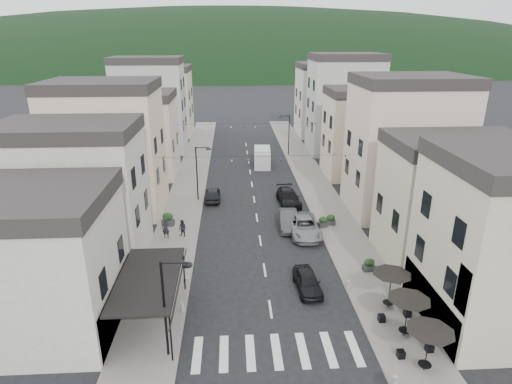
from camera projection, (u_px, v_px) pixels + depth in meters
ground at (281, 378)px, 22.45m from camera, size 700.00×700.00×0.00m
sidewalk_left at (190, 182)px, 52.01m from camera, size 4.00×76.00×0.12m
sidewalk_right at (312, 180)px, 52.82m from camera, size 4.00×76.00×0.12m
hill_backdrop at (234, 60)px, 303.53m from camera, size 640.00×360.00×70.00m
boutique_building at (8, 271)px, 24.92m from camera, size 12.00×8.00×8.00m
boutique_awning at (152, 280)px, 25.67m from camera, size 3.77×7.50×3.28m
buildings_row_left at (137, 124)px, 54.93m from camera, size 10.20×54.16×14.00m
buildings_row_right at (361, 122)px, 55.34m from camera, size 10.20×54.16×14.50m
cafe_terrace at (408, 303)px, 24.68m from camera, size 2.50×8.10×2.53m
streetlamp_left_near at (169, 300)px, 22.74m from camera, size 1.70×0.56×6.00m
streetlamp_left_far at (199, 168)px, 45.22m from camera, size 1.70×0.56×6.00m
streetlamp_right_far at (287, 131)px, 62.71m from camera, size 1.70×0.56×6.00m
bollards at (271, 308)px, 27.46m from camera, size 11.66×10.26×0.60m
bunting_near at (256, 160)px, 41.11m from camera, size 19.00×0.28×0.62m
bunting_far at (249, 126)px, 56.10m from camera, size 19.00×0.28×0.62m
parked_car_a at (307, 281)px, 29.99m from camera, size 1.85×4.04×1.34m
parked_car_b at (288, 220)px, 39.75m from camera, size 1.88×4.69×1.51m
parked_car_c at (304, 226)px, 38.38m from camera, size 2.63×5.65×1.57m
parked_car_d at (289, 198)px, 45.28m from camera, size 2.45×5.25×1.48m
parked_car_e at (213, 194)px, 46.38m from camera, size 1.76×4.18×1.41m
delivery_van at (262, 157)px, 58.56m from camera, size 2.43×5.51×2.59m
pedestrian_a at (166, 228)px, 37.39m from camera, size 0.73×0.55×1.80m
pedestrian_b at (183, 228)px, 37.70m from camera, size 0.95×0.89×1.55m
planter_la at (158, 285)px, 29.60m from camera, size 1.06×0.72×1.09m
planter_lb at (168, 219)px, 39.99m from camera, size 1.19×0.77×1.25m
planter_ra at (369, 265)px, 32.29m from camera, size 0.94×0.57×1.01m
planter_rb at (323, 222)px, 39.66m from camera, size 1.04×0.80×1.03m
planter_rc at (331, 220)px, 40.17m from camera, size 1.00×0.70×1.02m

